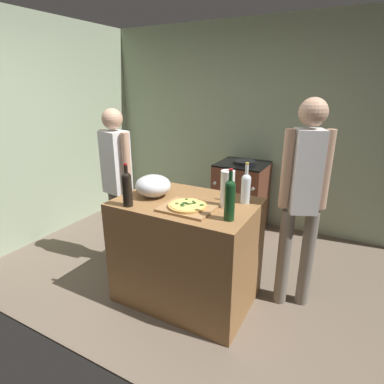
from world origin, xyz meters
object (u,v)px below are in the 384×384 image
at_px(wine_bottle_amber, 246,187).
at_px(stove, 241,197).
at_px(wine_bottle_clear, 127,187).
at_px(person_in_red, 303,194).
at_px(person_in_stripes, 117,179).
at_px(paper_towel_roll, 227,189).
at_px(wine_bottle_green, 230,198).
at_px(pizza, 187,206).
at_px(mixing_bowl, 153,186).

height_order(wine_bottle_amber, stove, wine_bottle_amber).
xyz_separation_m(wine_bottle_clear, person_in_red, (1.21, 0.67, -0.06)).
bearing_deg(person_in_stripes, wine_bottle_amber, 1.02).
bearing_deg(person_in_stripes, person_in_red, 6.34).
xyz_separation_m(wine_bottle_amber, person_in_red, (0.42, 0.17, -0.04)).
bearing_deg(wine_bottle_clear, person_in_red, 29.20).
xyz_separation_m(paper_towel_roll, wine_bottle_green, (0.11, -0.23, 0.02)).
distance_m(pizza, mixing_bowl, 0.43).
bearing_deg(wine_bottle_amber, person_in_red, 22.21).
xyz_separation_m(pizza, wine_bottle_clear, (-0.45, -0.16, 0.12)).
height_order(paper_towel_roll, person_in_stripes, person_in_stripes).
distance_m(mixing_bowl, person_in_red, 1.23).
bearing_deg(stove, paper_towel_roll, -74.95).
bearing_deg(wine_bottle_amber, wine_bottle_green, -88.13).
xyz_separation_m(wine_bottle_amber, person_in_stripes, (-1.32, -0.02, -0.12)).
bearing_deg(pizza, stove, 95.33).
height_order(mixing_bowl, wine_bottle_green, wine_bottle_green).
bearing_deg(wine_bottle_green, paper_towel_roll, 115.93).
height_order(mixing_bowl, person_in_stripes, person_in_stripes).
bearing_deg(pizza, wine_bottle_clear, -160.53).
distance_m(mixing_bowl, paper_towel_roll, 0.65).
height_order(stove, person_in_red, person_in_red).
bearing_deg(mixing_bowl, stove, 81.05).
bearing_deg(pizza, mixing_bowl, 162.99).
relative_size(pizza, person_in_red, 0.17).
bearing_deg(wine_bottle_clear, stove, 81.05).
bearing_deg(stove, pizza, -84.67).
bearing_deg(stove, wine_bottle_amber, -69.61).
xyz_separation_m(wine_bottle_green, stove, (-0.51, 1.72, -0.63)).
height_order(mixing_bowl, wine_bottle_amber, wine_bottle_amber).
xyz_separation_m(mixing_bowl, person_in_stripes, (-0.58, 0.20, -0.07)).
relative_size(wine_bottle_clear, wine_bottle_amber, 1.03).
bearing_deg(stove, wine_bottle_clear, -98.95).
height_order(paper_towel_roll, wine_bottle_green, wine_bottle_green).
relative_size(mixing_bowl, person_in_stripes, 0.19).
bearing_deg(mixing_bowl, paper_towel_roll, 6.41).
xyz_separation_m(pizza, mixing_bowl, (-0.40, 0.12, 0.06)).
xyz_separation_m(wine_bottle_amber, stove, (-0.50, 1.34, -0.60)).
height_order(stove, person_in_stripes, person_in_stripes).
relative_size(wine_bottle_amber, person_in_red, 0.19).
height_order(wine_bottle_clear, stove, wine_bottle_clear).
relative_size(paper_towel_roll, stove, 0.31).
bearing_deg(wine_bottle_green, pizza, 175.07).
distance_m(mixing_bowl, stove, 1.68).
bearing_deg(wine_bottle_green, person_in_stripes, 165.21).
relative_size(pizza, stove, 0.32).
relative_size(paper_towel_roll, person_in_stripes, 0.18).
relative_size(paper_towel_roll, wine_bottle_amber, 0.88).
xyz_separation_m(pizza, paper_towel_roll, (0.24, 0.20, 0.11)).
bearing_deg(wine_bottle_amber, paper_towel_roll, -123.27).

